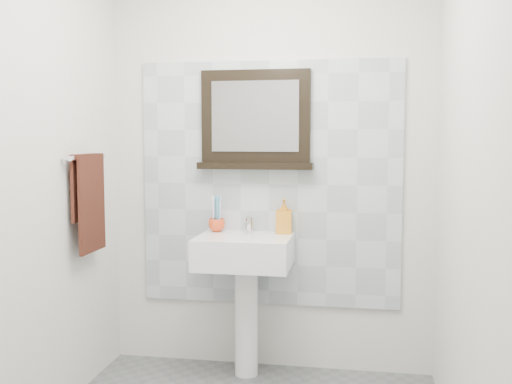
% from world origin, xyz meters
% --- Properties ---
extents(back_wall, '(2.00, 0.01, 2.50)m').
position_xyz_m(back_wall, '(0.00, 1.10, 1.25)').
color(back_wall, silver).
rests_on(back_wall, ground).
extents(front_wall, '(2.00, 0.01, 2.50)m').
position_xyz_m(front_wall, '(0.00, -1.10, 1.25)').
color(front_wall, silver).
rests_on(front_wall, ground).
extents(left_wall, '(0.01, 2.20, 2.50)m').
position_xyz_m(left_wall, '(-1.00, 0.00, 1.25)').
color(left_wall, silver).
rests_on(left_wall, ground).
extents(right_wall, '(0.01, 2.20, 2.50)m').
position_xyz_m(right_wall, '(1.00, 0.00, 1.25)').
color(right_wall, silver).
rests_on(right_wall, ground).
extents(splashback, '(1.60, 0.02, 1.50)m').
position_xyz_m(splashback, '(0.00, 1.09, 1.15)').
color(splashback, '#B4BEC3').
rests_on(splashback, back_wall).
extents(pedestal_sink, '(0.55, 0.44, 0.96)m').
position_xyz_m(pedestal_sink, '(-0.11, 0.87, 0.68)').
color(pedestal_sink, white).
rests_on(pedestal_sink, ground).
extents(toothbrush_cup, '(0.12, 0.12, 0.08)m').
position_xyz_m(toothbrush_cup, '(-0.31, 1.00, 0.90)').
color(toothbrush_cup, '#EE481C').
rests_on(toothbrush_cup, pedestal_sink).
extents(toothbrushes, '(0.05, 0.04, 0.21)m').
position_xyz_m(toothbrushes, '(-0.31, 1.00, 0.98)').
color(toothbrushes, white).
rests_on(toothbrushes, toothbrush_cup).
extents(soap_dispenser, '(0.10, 0.10, 0.21)m').
position_xyz_m(soap_dispenser, '(0.10, 1.01, 0.96)').
color(soap_dispenser, '#D46019').
rests_on(soap_dispenser, pedestal_sink).
extents(framed_mirror, '(0.71, 0.11, 0.60)m').
position_xyz_m(framed_mirror, '(-0.08, 1.06, 1.53)').
color(framed_mirror, black).
rests_on(framed_mirror, back_wall).
extents(towel_bar, '(0.07, 0.40, 0.03)m').
position_xyz_m(towel_bar, '(-0.95, 0.57, 1.33)').
color(towel_bar, silver).
rests_on(towel_bar, left_wall).
extents(hand_towel, '(0.06, 0.30, 0.55)m').
position_xyz_m(hand_towel, '(-0.94, 0.57, 1.12)').
color(hand_towel, '#36160F').
rests_on(hand_towel, towel_bar).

